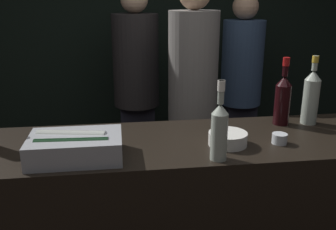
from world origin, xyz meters
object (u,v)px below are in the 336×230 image
object	(u,v)px
ice_bin_with_bottles	(75,146)
candle_votive	(280,139)
bowl_white	(228,138)
rose_wine_bottle	(311,96)
white_wine_bottle	(219,129)
person_grey_polo	(136,84)
person_in_hoodie	(241,84)
person_blond_tee	(193,95)
red_wine_bottle_tall	(283,98)

from	to	relation	value
ice_bin_with_bottles	candle_votive	distance (m)	0.93
bowl_white	rose_wine_bottle	world-z (taller)	rose_wine_bottle
bowl_white	white_wine_bottle	world-z (taller)	white_wine_bottle
ice_bin_with_bottles	person_grey_polo	world-z (taller)	person_grey_polo
bowl_white	candle_votive	xyz separation A→B (m)	(0.24, -0.02, -0.01)
ice_bin_with_bottles	person_grey_polo	xyz separation A→B (m)	(0.34, 1.48, -0.08)
bowl_white	white_wine_bottle	distance (m)	0.20
candle_votive	person_grey_polo	world-z (taller)	person_grey_polo
person_in_hoodie	person_grey_polo	size ratio (longest dim) A/B	0.97
white_wine_bottle	person_blond_tee	size ratio (longest dim) A/B	0.19
bowl_white	person_in_hoodie	world-z (taller)	person_in_hoodie
red_wine_bottle_tall	person_grey_polo	bearing A→B (deg)	121.12
rose_wine_bottle	candle_votive	bearing A→B (deg)	-137.18
bowl_white	red_wine_bottle_tall	xyz separation A→B (m)	(0.37, 0.25, 0.11)
ice_bin_with_bottles	bowl_white	world-z (taller)	ice_bin_with_bottles
ice_bin_with_bottles	red_wine_bottle_tall	distance (m)	1.09
person_blond_tee	person_grey_polo	distance (m)	0.63
bowl_white	person_blond_tee	xyz separation A→B (m)	(0.02, 0.91, -0.03)
ice_bin_with_bottles	white_wine_bottle	world-z (taller)	white_wine_bottle
bowl_white	rose_wine_bottle	xyz separation A→B (m)	(0.52, 0.24, 0.12)
white_wine_bottle	person_in_hoodie	xyz separation A→B (m)	(0.64, 1.61, -0.20)
candle_votive	person_blond_tee	bearing A→B (deg)	103.62
white_wine_bottle	red_wine_bottle_tall	distance (m)	0.60
candle_votive	rose_wine_bottle	size ratio (longest dim) A/B	0.19
person_in_hoodie	person_blond_tee	size ratio (longest dim) A/B	0.94
bowl_white	person_in_hoodie	size ratio (longest dim) A/B	0.11
ice_bin_with_bottles	person_in_hoodie	world-z (taller)	person_in_hoodie
bowl_white	person_blond_tee	distance (m)	0.91
ice_bin_with_bottles	candle_votive	size ratio (longest dim) A/B	5.45
ice_bin_with_bottles	person_in_hoodie	distance (m)	1.96
bowl_white	red_wine_bottle_tall	bearing A→B (deg)	34.01
candle_votive	white_wine_bottle	size ratio (longest dim) A/B	0.21
person_grey_polo	person_in_hoodie	bearing A→B (deg)	60.47
candle_votive	red_wine_bottle_tall	xyz separation A→B (m)	(0.12, 0.26, 0.12)
candle_votive	person_grey_polo	bearing A→B (deg)	112.22
ice_bin_with_bottles	person_grey_polo	bearing A→B (deg)	77.12
ice_bin_with_bottles	red_wine_bottle_tall	xyz separation A→B (m)	(1.05, 0.30, 0.09)
rose_wine_bottle	person_grey_polo	distance (m)	1.47
white_wine_bottle	person_grey_polo	world-z (taller)	person_grey_polo
red_wine_bottle_tall	rose_wine_bottle	xyz separation A→B (m)	(0.15, -0.01, 0.01)
person_in_hoodie	person_grey_polo	xyz separation A→B (m)	(-0.89, -0.04, 0.03)
red_wine_bottle_tall	person_grey_polo	world-z (taller)	person_grey_polo
candle_votive	person_grey_polo	size ratio (longest dim) A/B	0.04
red_wine_bottle_tall	rose_wine_bottle	bearing A→B (deg)	-3.46
red_wine_bottle_tall	bowl_white	bearing A→B (deg)	-145.99
person_in_hoodie	rose_wine_bottle	bearing A→B (deg)	-90.25
rose_wine_bottle	person_grey_polo	world-z (taller)	person_grey_polo
red_wine_bottle_tall	white_wine_bottle	bearing A→B (deg)	-138.66
ice_bin_with_bottles	rose_wine_bottle	size ratio (longest dim) A/B	1.06
rose_wine_bottle	person_in_hoodie	size ratio (longest dim) A/B	0.22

